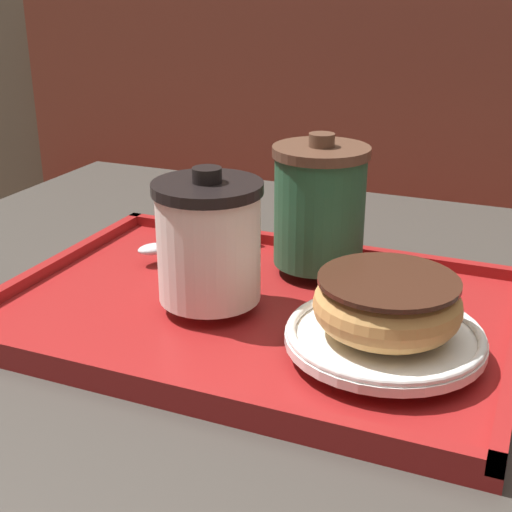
{
  "coord_description": "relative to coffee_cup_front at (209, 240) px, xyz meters",
  "views": [
    {
      "loc": [
        0.25,
        -0.58,
        1.02
      ],
      "look_at": [
        0.01,
        -0.01,
        0.78
      ],
      "focal_mm": 50.0,
      "sensor_mm": 36.0,
      "label": 1
    }
  ],
  "objects": [
    {
      "name": "plate_with_chocolate_donut",
      "position": [
        0.17,
        -0.02,
        -0.05
      ],
      "size": [
        0.16,
        0.16,
        0.01
      ],
      "color": "white",
      "rests_on": "serving_tray"
    },
    {
      "name": "coffee_cup_front",
      "position": [
        0.0,
        0.0,
        0.0
      ],
      "size": [
        0.1,
        0.1,
        0.12
      ],
      "color": "white",
      "rests_on": "serving_tray"
    },
    {
      "name": "serving_tray",
      "position": [
        0.04,
        0.02,
        -0.07
      ],
      "size": [
        0.48,
        0.34,
        0.02
      ],
      "color": "maroon",
      "rests_on": "cafe_table"
    },
    {
      "name": "spoon",
      "position": [
        -0.09,
        0.09,
        -0.05
      ],
      "size": [
        0.1,
        0.12,
        0.01
      ],
      "rotation": [
        0.0,
        0.0,
        4.01
      ],
      "color": "silver",
      "rests_on": "serving_tray"
    },
    {
      "name": "donut_chocolate_glazed",
      "position": [
        0.17,
        -0.02,
        -0.02
      ],
      "size": [
        0.12,
        0.12,
        0.04
      ],
      "color": "tan",
      "rests_on": "plate_with_chocolate_donut"
    },
    {
      "name": "coffee_cup_rear",
      "position": [
        0.07,
        0.12,
        0.01
      ],
      "size": [
        0.1,
        0.1,
        0.14
      ],
      "color": "#235638",
      "rests_on": "serving_tray"
    },
    {
      "name": "cafe_table",
      "position": [
        0.03,
        0.03,
        -0.25
      ],
      "size": [
        0.96,
        0.87,
        0.72
      ],
      "color": "#38332D",
      "rests_on": "ground_plane"
    },
    {
      "name": "booth_bench",
      "position": [
        -0.21,
        0.9,
        -0.48
      ],
      "size": [
        1.63,
        0.44,
        1.0
      ],
      "color": "brown",
      "rests_on": "ground_plane"
    }
  ]
}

